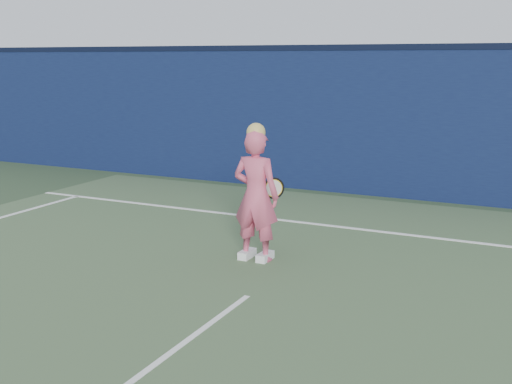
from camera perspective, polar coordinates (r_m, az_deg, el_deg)
The scene contains 6 objects.
ground at distance 5.77m, azimuth -5.30°, elevation -12.52°, with size 80.00×80.00×0.00m, color #37492D.
backstop_wall at distance 11.38m, azimuth 11.68°, elevation 5.93°, with size 24.00×0.40×2.50m, color #0D153A.
wall_cap at distance 11.32m, azimuth 11.95°, elevation 12.48°, with size 24.00×0.42×0.10m, color black.
player at distance 7.53m, azimuth 0.00°, elevation -0.29°, with size 0.57×0.38×1.64m.
racket at distance 7.98m, azimuth 1.41°, elevation 0.29°, with size 0.48×0.25×0.27m.
court_lines at distance 5.51m, azimuth -7.11°, elevation -13.65°, with size 11.00×12.04×0.01m.
Camera 1 is at (2.73, -4.49, 2.37)m, focal length 45.00 mm.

